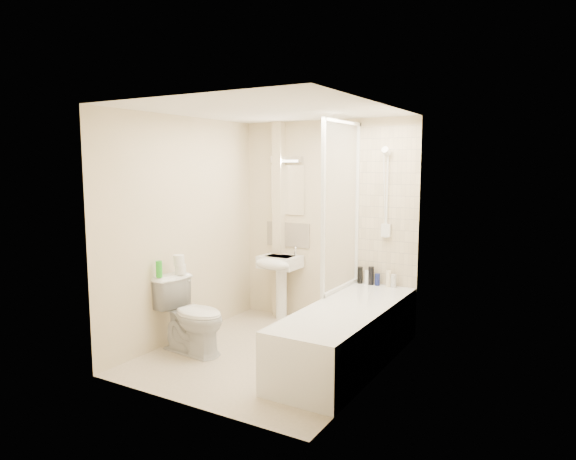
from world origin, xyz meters
The scene contains 25 objects.
floor centered at (0.00, 0.00, 0.00)m, with size 2.50×2.50×0.00m, color beige.
wall_back centered at (0.00, 1.25, 1.20)m, with size 2.20×0.02×2.40m, color beige.
wall_left centered at (-1.10, 0.00, 1.20)m, with size 0.02×2.50×2.40m, color beige.
wall_right centered at (1.10, 0.00, 1.20)m, with size 0.02×2.50×2.40m, color beige.
ceiling centered at (0.00, 0.00, 2.40)m, with size 2.20×2.50×0.02m, color white.
tile_back centered at (0.75, 1.24, 1.42)m, with size 0.70×0.01×1.75m, color beige.
tile_right centered at (1.09, 0.19, 1.42)m, with size 0.01×2.10×1.75m, color beige.
pipe_boxing centered at (-0.62, 1.19, 1.20)m, with size 0.12×0.12×2.40m, color beige.
splashback centered at (-0.52, 1.24, 1.03)m, with size 0.60×0.01×0.30m, color beige.
mirror centered at (-0.52, 1.24, 1.58)m, with size 0.46×0.01×0.60m, color white.
strip_light centered at (-0.52, 1.22, 1.95)m, with size 0.42×0.07×0.07m, color silver.
bathtub centered at (0.75, 0.19, 0.29)m, with size 0.70×2.10×0.55m.
shower_screen centered at (0.40, 0.80, 1.45)m, with size 0.04×0.92×1.80m.
shower_fixture centered at (0.75, 1.19, 1.55)m, with size 0.10×0.16×0.99m.
pedestal_sink centered at (-0.52, 1.01, 0.63)m, with size 0.47×0.45×0.90m.
bottle_black_a centered at (0.47, 1.16, 0.64)m, with size 0.06×0.06×0.19m, color black.
bottle_white_a centered at (0.56, 1.16, 0.63)m, with size 0.06×0.06×0.16m, color white.
bottle_black_b centered at (0.61, 1.16, 0.65)m, with size 0.06×0.06×0.21m, color black.
bottle_blue centered at (0.68, 1.16, 0.62)m, with size 0.06×0.06×0.13m, color navy.
bottle_cream centered at (0.81, 1.16, 0.64)m, with size 0.06×0.06×0.18m, color #F8E8C0.
bottle_white_b centered at (0.87, 1.16, 0.62)m, with size 0.06×0.06×0.15m, color silver.
toilet centered at (-0.72, -0.34, 0.38)m, with size 0.79×0.50×0.77m, color white.
toilet_roll_lower centered at (-0.94, -0.25, 0.82)m, with size 0.11×0.11×0.10m, color white.
toilet_roll_upper centered at (-0.94, -0.26, 0.92)m, with size 0.11×0.11×0.10m, color white.
green_bottle centered at (-1.02, -0.47, 0.85)m, with size 0.06×0.06×0.17m, color green.
Camera 1 is at (2.63, -4.18, 1.90)m, focal length 32.00 mm.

